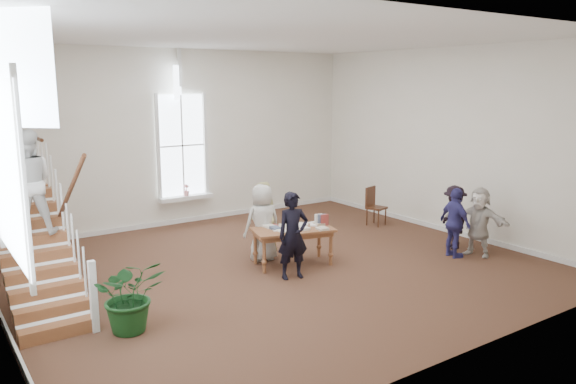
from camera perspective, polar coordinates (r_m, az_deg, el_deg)
ground at (r=11.39m, az=-1.14°, el=-7.64°), size 10.00×10.00×0.00m
room_shell at (r=15.01m, az=-10.40°, el=-1.63°), size 10.49×10.00×10.00m
staircase at (r=10.10m, az=-24.76°, el=-1.58°), size 1.10×4.10×2.92m
library_table at (r=11.37m, az=0.53°, el=-4.12°), size 1.77×1.18×0.82m
police_officer at (r=10.56m, az=0.52°, el=-4.44°), size 0.68×0.52×1.66m
elderly_woman at (r=11.63m, az=-2.62°, el=-3.12°), size 0.84×0.59×1.61m
person_yellow at (r=12.20m, az=-2.66°, el=-2.58°), size 0.89×0.78×1.55m
woman_cluster_a at (r=12.35m, az=16.61°, el=-3.02°), size 0.52×0.93×1.49m
woman_cluster_b at (r=13.02m, az=16.51°, el=-2.46°), size 0.87×1.05×1.42m
woman_cluster_c at (r=12.63m, az=18.80°, el=-2.87°), size 0.80×1.44×1.48m
floor_plant at (r=8.75m, az=-15.71°, el=-10.02°), size 1.18×1.08×1.13m
side_chair at (r=14.74m, az=8.71°, el=-1.20°), size 0.53×0.53×0.99m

